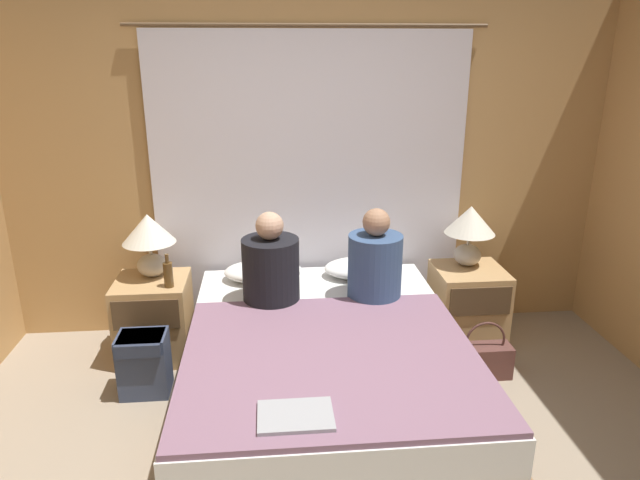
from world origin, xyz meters
TOP-DOWN VIEW (x-y plane):
  - wall_back at (0.00, 1.94)m, footprint 4.40×0.06m
  - curtain_panel at (0.00, 1.88)m, footprint 2.41×0.02m
  - bed at (0.00, 0.79)m, footprint 1.59×2.07m
  - nightstand_left at (-1.10, 1.51)m, footprint 0.48×0.47m
  - nightstand_right at (1.10, 1.51)m, footprint 0.48×0.47m
  - lamp_left at (-1.10, 1.59)m, footprint 0.35×0.35m
  - lamp_right at (1.10, 1.59)m, footprint 0.35×0.35m
  - pillow_left at (-0.35, 1.61)m, footprint 0.54×0.35m
  - pillow_right at (0.35, 1.61)m, footprint 0.54×0.35m
  - blanket_on_bed at (0.00, 0.48)m, footprint 1.53×1.41m
  - person_left_in_bed at (-0.30, 1.22)m, footprint 0.36×0.36m
  - person_right_in_bed at (0.36, 1.22)m, footprint 0.34×0.34m
  - beer_bottle_on_left_stand at (-0.96, 1.39)m, footprint 0.06×0.06m
  - laptop_on_bed at (-0.21, -0.03)m, footprint 0.33×0.23m
  - backpack_on_floor at (-1.09, 1.05)m, footprint 0.29×0.25m
  - handbag_on_floor at (1.06, 1.04)m, footprint 0.35×0.15m

SIDE VIEW (x-z plane):
  - handbag_on_floor at x=1.06m, z-range -0.07..0.31m
  - backpack_on_floor at x=-1.09m, z-range 0.03..0.42m
  - bed at x=0.00m, z-range 0.00..0.49m
  - nightstand_left at x=-1.10m, z-range 0.00..0.56m
  - nightstand_right at x=1.10m, z-range 0.00..0.56m
  - blanket_on_bed at x=0.00m, z-range 0.50..0.53m
  - laptop_on_bed at x=-0.21m, z-range 0.53..0.54m
  - pillow_left at x=-0.35m, z-range 0.50..0.62m
  - pillow_right at x=0.35m, z-range 0.50..0.62m
  - beer_bottle_on_left_stand at x=-0.96m, z-range 0.53..0.76m
  - person_left_in_bed at x=-0.30m, z-range 0.44..1.03m
  - person_right_in_bed at x=0.36m, z-range 0.44..1.04m
  - lamp_left at x=-1.10m, z-range 0.63..1.06m
  - lamp_right at x=1.10m, z-range 0.63..1.06m
  - curtain_panel at x=0.00m, z-range 0.00..2.18m
  - wall_back at x=0.00m, z-range 0.00..2.50m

